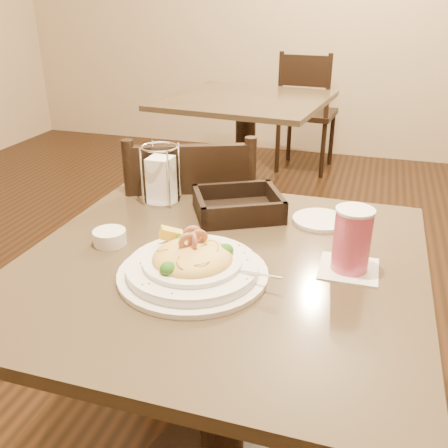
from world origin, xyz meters
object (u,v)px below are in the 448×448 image
(dining_chair_far, at_px, (306,109))
(pasta_bowl, at_px, (193,264))
(main_table, at_px, (222,345))
(background_table, at_px, (245,138))
(side_plate, at_px, (320,220))
(dining_chair_near, at_px, (192,250))
(napkin_caddy, at_px, (161,178))
(bread_basket, at_px, (238,207))
(drink_glass, at_px, (352,240))
(butter_ramekin, at_px, (110,237))

(dining_chair_far, relative_size, pasta_bowl, 2.60)
(main_table, xyz_separation_m, background_table, (-0.45, 1.91, 0.00))
(dining_chair_far, bearing_deg, background_table, 83.33)
(background_table, bearing_deg, side_plate, -68.60)
(dining_chair_near, xyz_separation_m, side_plate, (0.45, -0.22, 0.27))
(dining_chair_far, bearing_deg, pasta_bowl, 98.20)
(side_plate, bearing_deg, napkin_caddy, 178.93)
(dining_chair_far, xyz_separation_m, side_plate, (0.43, -2.69, 0.27))
(pasta_bowl, relative_size, bread_basket, 1.25)
(background_table, height_order, drink_glass, drink_glass)
(drink_glass, bearing_deg, background_table, 111.40)
(bread_basket, height_order, napkin_caddy, napkin_caddy)
(main_table, bearing_deg, dining_chair_near, 118.13)
(butter_ramekin, bearing_deg, dining_chair_far, 89.32)
(main_table, xyz_separation_m, napkin_caddy, (-0.27, 0.28, 0.31))
(butter_ramekin, bearing_deg, drink_glass, 4.57)
(dining_chair_near, relative_size, butter_ramekin, 11.76)
(side_plate, bearing_deg, bread_basket, -174.48)
(napkin_caddy, relative_size, butter_ramekin, 2.11)
(main_table, xyz_separation_m, butter_ramekin, (-0.28, -0.00, 0.26))
(dining_chair_far, height_order, pasta_bowl, dining_chair_far)
(main_table, distance_m, drink_glass, 0.42)
(dining_chair_near, relative_size, dining_chair_far, 1.00)
(pasta_bowl, height_order, bread_basket, pasta_bowl)
(side_plate, relative_size, butter_ramekin, 1.85)
(background_table, xyz_separation_m, napkin_caddy, (0.18, -1.62, 0.31))
(background_table, height_order, pasta_bowl, pasta_bowl)
(dining_chair_far, bearing_deg, side_plate, 103.42)
(background_table, xyz_separation_m, bread_basket, (0.42, -1.65, 0.26))
(pasta_bowl, relative_size, side_plate, 2.45)
(butter_ramekin, bearing_deg, background_table, 95.09)
(pasta_bowl, distance_m, drink_glass, 0.34)
(dining_chair_far, xyz_separation_m, napkin_caddy, (-0.02, -2.68, 0.34))
(dining_chair_near, bearing_deg, side_plate, 132.41)
(dining_chair_far, distance_m, napkin_caddy, 2.70)
(main_table, relative_size, side_plate, 6.17)
(main_table, xyz_separation_m, bread_basket, (-0.03, 0.26, 0.26))
(butter_ramekin, bearing_deg, side_plate, 30.98)
(napkin_caddy, bearing_deg, dining_chair_near, 87.94)
(dining_chair_far, bearing_deg, main_table, 99.01)
(pasta_bowl, relative_size, butter_ramekin, 4.52)
(pasta_bowl, relative_size, napkin_caddy, 2.14)
(bread_basket, bearing_deg, pasta_bowl, -90.47)
(main_table, bearing_deg, butter_ramekin, -179.03)
(napkin_caddy, xyz_separation_m, side_plate, (0.46, -0.01, -0.07))
(dining_chair_far, height_order, butter_ramekin, dining_chair_far)
(background_table, distance_m, drink_glass, 2.03)
(dining_chair_far, distance_m, bread_basket, 2.73)
(dining_chair_near, bearing_deg, bread_basket, 112.11)
(dining_chair_far, relative_size, side_plate, 6.37)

